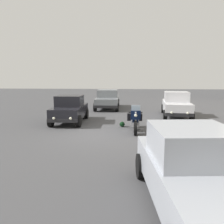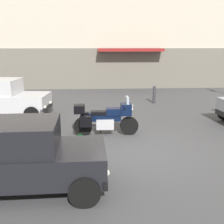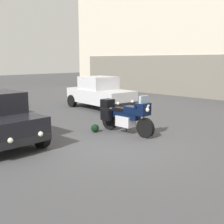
# 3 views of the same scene
# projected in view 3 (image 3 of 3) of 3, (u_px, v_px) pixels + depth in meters

# --- Properties ---
(ground_plane) EXTENTS (80.00, 80.00, 0.00)m
(ground_plane) POSITION_uv_depth(u_px,v_px,m) (111.00, 148.00, 8.26)
(ground_plane) COLOR #424244
(motorcycle) EXTENTS (2.26, 0.76, 1.36)m
(motorcycle) POSITION_uv_depth(u_px,v_px,m) (126.00, 115.00, 9.80)
(motorcycle) COLOR black
(motorcycle) RESTS_ON ground
(helmet) EXTENTS (0.28, 0.28, 0.28)m
(helmet) POSITION_uv_depth(u_px,v_px,m) (95.00, 128.00, 10.01)
(helmet) COLOR black
(helmet) RESTS_ON ground
(car_wagon_end) EXTENTS (3.99, 2.12, 1.64)m
(car_wagon_end) POSITION_uv_depth(u_px,v_px,m) (100.00, 93.00, 14.73)
(car_wagon_end) COLOR silver
(car_wagon_end) RESTS_ON ground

